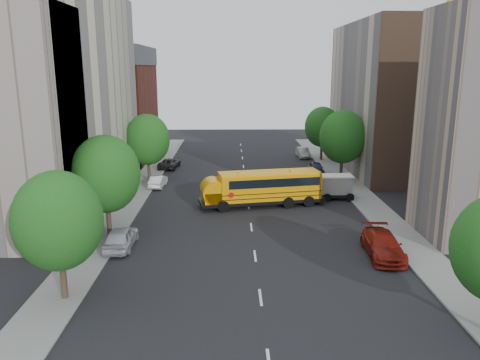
{
  "coord_description": "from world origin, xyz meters",
  "views": [
    {
      "loc": [
        -1.64,
        -38.18,
        12.7
      ],
      "look_at": [
        -0.85,
        2.0,
        3.01
      ],
      "focal_mm": 35.0,
      "sensor_mm": 36.0,
      "label": 1
    }
  ],
  "objects_px": {
    "street_tree_1": "(106,174)",
    "street_tree_5": "(322,127)",
    "school_bus": "(261,187)",
    "parked_car_1": "(158,181)",
    "parked_car_0": "(121,237)",
    "safari_truck": "(324,186)",
    "parked_car_2": "(169,163)",
    "parked_car_5": "(303,152)",
    "street_tree_2": "(147,140)",
    "parked_car_3": "(383,245)",
    "street_tree_4": "(343,137)",
    "street_tree_0": "(58,221)",
    "parked_car_4": "(316,168)"
  },
  "relations": [
    {
      "from": "parked_car_1",
      "to": "parked_car_4",
      "type": "bearing_deg",
      "value": -157.01
    },
    {
      "from": "parked_car_5",
      "to": "parked_car_3",
      "type": "bearing_deg",
      "value": -93.01
    },
    {
      "from": "street_tree_1",
      "to": "parked_car_2",
      "type": "bearing_deg",
      "value": 86.82
    },
    {
      "from": "street_tree_1",
      "to": "parked_car_1",
      "type": "distance_m",
      "value": 16.05
    },
    {
      "from": "parked_car_0",
      "to": "school_bus",
      "type": "bearing_deg",
      "value": -135.76
    },
    {
      "from": "safari_truck",
      "to": "street_tree_2",
      "type": "bearing_deg",
      "value": 157.07
    },
    {
      "from": "street_tree_4",
      "to": "street_tree_0",
      "type": "bearing_deg",
      "value": -128.16
    },
    {
      "from": "parked_car_2",
      "to": "parked_car_3",
      "type": "xyz_separation_m",
      "value": [
        18.4,
        -29.33,
        0.14
      ]
    },
    {
      "from": "parked_car_0",
      "to": "street_tree_2",
      "type": "bearing_deg",
      "value": -85.82
    },
    {
      "from": "parked_car_1",
      "to": "street_tree_2",
      "type": "bearing_deg",
      "value": -57.58
    },
    {
      "from": "street_tree_1",
      "to": "parked_car_3",
      "type": "height_order",
      "value": "street_tree_1"
    },
    {
      "from": "parked_car_3",
      "to": "parked_car_5",
      "type": "relative_size",
      "value": 1.28
    },
    {
      "from": "street_tree_2",
      "to": "parked_car_4",
      "type": "bearing_deg",
      "value": 10.5
    },
    {
      "from": "street_tree_4",
      "to": "parked_car_5",
      "type": "xyz_separation_m",
      "value": [
        -2.2,
        14.4,
        -4.36
      ]
    },
    {
      "from": "street_tree_0",
      "to": "parked_car_1",
      "type": "xyz_separation_m",
      "value": [
        1.4,
        25.39,
        -4.0
      ]
    },
    {
      "from": "parked_car_4",
      "to": "parked_car_5",
      "type": "height_order",
      "value": "parked_car_5"
    },
    {
      "from": "street_tree_2",
      "to": "street_tree_0",
      "type": "bearing_deg",
      "value": -90.0
    },
    {
      "from": "street_tree_1",
      "to": "street_tree_5",
      "type": "bearing_deg",
      "value": 53.75
    },
    {
      "from": "street_tree_1",
      "to": "parked_car_1",
      "type": "xyz_separation_m",
      "value": [
        1.4,
        15.39,
        -4.31
      ]
    },
    {
      "from": "school_bus",
      "to": "parked_car_2",
      "type": "relative_size",
      "value": 2.52
    },
    {
      "from": "street_tree_1",
      "to": "street_tree_5",
      "type": "relative_size",
      "value": 1.05
    },
    {
      "from": "street_tree_2",
      "to": "parked_car_0",
      "type": "xyz_separation_m",
      "value": [
        1.4,
        -20.3,
        -4.03
      ]
    },
    {
      "from": "parked_car_3",
      "to": "parked_car_5",
      "type": "distance_m",
      "value": 36.55
    },
    {
      "from": "school_bus",
      "to": "parked_car_1",
      "type": "distance_m",
      "value": 13.06
    },
    {
      "from": "street_tree_2",
      "to": "parked_car_0",
      "type": "bearing_deg",
      "value": -86.06
    },
    {
      "from": "school_bus",
      "to": "parked_car_0",
      "type": "height_order",
      "value": "school_bus"
    },
    {
      "from": "parked_car_2",
      "to": "parked_car_3",
      "type": "relative_size",
      "value": 0.86
    },
    {
      "from": "parked_car_0",
      "to": "parked_car_3",
      "type": "xyz_separation_m",
      "value": [
        18.4,
        -1.85,
        0.01
      ]
    },
    {
      "from": "parked_car_2",
      "to": "parked_car_5",
      "type": "relative_size",
      "value": 1.11
    },
    {
      "from": "street_tree_4",
      "to": "parked_car_0",
      "type": "relative_size",
      "value": 1.74
    },
    {
      "from": "safari_truck",
      "to": "parked_car_3",
      "type": "xyz_separation_m",
      "value": [
        1.24,
        -14.45,
        -0.47
      ]
    },
    {
      "from": "street_tree_2",
      "to": "school_bus",
      "type": "relative_size",
      "value": 0.64
    },
    {
      "from": "street_tree_2",
      "to": "street_tree_4",
      "type": "relative_size",
      "value": 0.95
    },
    {
      "from": "street_tree_1",
      "to": "parked_car_0",
      "type": "bearing_deg",
      "value": -58.72
    },
    {
      "from": "parked_car_0",
      "to": "safari_truck",
      "type": "bearing_deg",
      "value": -143.49
    },
    {
      "from": "street_tree_5",
      "to": "safari_truck",
      "type": "distance_m",
      "value": 20.3
    },
    {
      "from": "street_tree_1",
      "to": "parked_car_3",
      "type": "xyz_separation_m",
      "value": [
        19.8,
        -4.16,
        -4.15
      ]
    },
    {
      "from": "street_tree_4",
      "to": "parked_car_3",
      "type": "distance_m",
      "value": 22.67
    },
    {
      "from": "parked_car_4",
      "to": "street_tree_0",
      "type": "bearing_deg",
      "value": -119.96
    },
    {
      "from": "street_tree_5",
      "to": "parked_car_1",
      "type": "distance_m",
      "value": 25.58
    },
    {
      "from": "street_tree_2",
      "to": "parked_car_5",
      "type": "height_order",
      "value": "street_tree_2"
    },
    {
      "from": "school_bus",
      "to": "safari_truck",
      "type": "distance_m",
      "value": 6.81
    },
    {
      "from": "school_bus",
      "to": "parked_car_5",
      "type": "distance_m",
      "value": 25.52
    },
    {
      "from": "safari_truck",
      "to": "school_bus",
      "type": "bearing_deg",
      "value": -161.34
    },
    {
      "from": "parked_car_5",
      "to": "parked_car_0",
      "type": "bearing_deg",
      "value": -120.95
    },
    {
      "from": "street_tree_2",
      "to": "street_tree_5",
      "type": "bearing_deg",
      "value": 28.61
    },
    {
      "from": "parked_car_4",
      "to": "street_tree_4",
      "type": "bearing_deg",
      "value": -56.99
    },
    {
      "from": "safari_truck",
      "to": "street_tree_4",
      "type": "bearing_deg",
      "value": 65.59
    },
    {
      "from": "parked_car_2",
      "to": "safari_truck",
      "type": "bearing_deg",
      "value": 144.89
    },
    {
      "from": "safari_truck",
      "to": "parked_car_5",
      "type": "distance_m",
      "value": 22.15
    }
  ]
}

